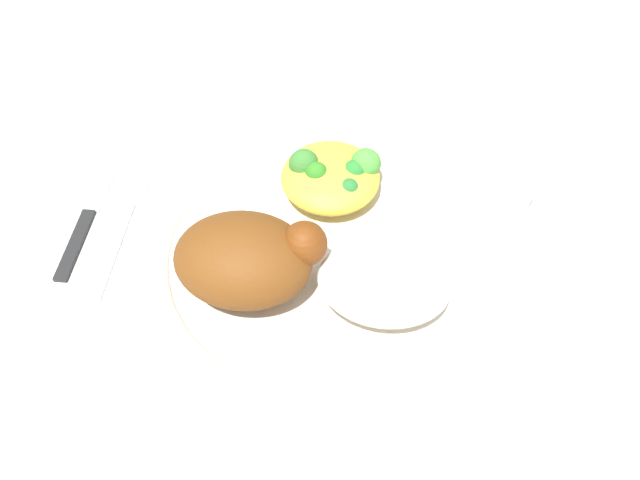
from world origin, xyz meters
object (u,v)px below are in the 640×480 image
Objects in this scene: roasted_chicken at (248,258)px; knife at (89,211)px; mac_cheese_with_broccoli at (335,175)px; rice_pile at (384,281)px; water_glass at (568,207)px; plate at (320,252)px; fork at (122,227)px.

knife is (-0.17, 0.06, -0.04)m from roasted_chicken.
knife is at bearing -167.24° from mac_cheese_with_broccoli.
rice_pile reaches higher than mac_cheese_with_broccoli.
water_glass is (0.21, -0.02, 0.01)m from mac_cheese_with_broccoli.
knife is (-0.28, 0.06, -0.03)m from rice_pile.
water_glass is at bearing 20.43° from roasted_chicken.
roasted_chicken is at bearing -116.55° from mac_cheese_with_broccoli.
roasted_chicken reaches higher than plate.
water_glass reaches higher than mac_cheese_with_broccoli.
mac_cheese_with_broccoli is at bearing 115.24° from rice_pile.
fork is (-0.19, -0.07, -0.03)m from mac_cheese_with_broccoli.
knife is at bearing 160.67° from fork.
roasted_chicken is 0.11m from rice_pile.
fork is at bearing -19.33° from knife.
fork is at bearing 168.97° from rice_pile.
mac_cheese_with_broccoli is 0.65× the size of fork.
mac_cheese_with_broccoli is 0.49× the size of knife.
rice_pile is 0.57× the size of knife.
mac_cheese_with_broccoli reaches higher than fork.
water_glass is at bearing 14.83° from plate.
plate is 3.66× the size of water_glass.
roasted_chicken and water_glass have the same top height.
mac_cheese_with_broccoli reaches higher than plate.
roasted_chicken reaches higher than mac_cheese_with_broccoli.
mac_cheese_with_broccoli is at bearing 18.77° from fork.
rice_pile is (0.06, -0.04, 0.03)m from plate.
water_glass is at bearing 32.30° from rice_pile.
plate is 0.23m from knife.
knife is 2.46× the size of water_glass.
water_glass is (0.44, 0.04, 0.04)m from knife.
plate is 0.08m from rice_pile.
rice_pile is at bearing -12.17° from knife.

